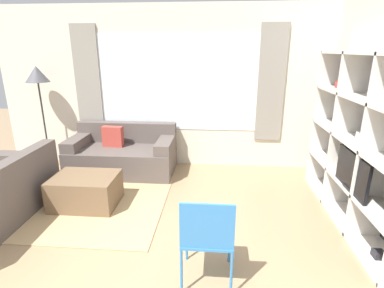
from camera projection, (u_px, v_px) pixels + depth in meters
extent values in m
cube|color=beige|center=(178.00, 89.00, 5.11)|extent=(6.23, 0.07, 2.70)
cube|color=white|center=(177.00, 83.00, 5.04)|extent=(2.77, 0.01, 1.60)
cube|color=gray|center=(88.00, 82.00, 5.15)|extent=(0.44, 0.03, 1.90)
cube|color=gray|center=(271.00, 84.00, 4.90)|extent=(0.44, 0.03, 1.90)
cube|color=tan|center=(73.00, 202.00, 4.09)|extent=(2.51, 1.92, 0.01)
cube|color=#232328|center=(379.00, 143.00, 3.38)|extent=(0.02, 2.28, 1.98)
cube|color=silver|center=(378.00, 153.00, 3.04)|extent=(0.40, 0.04, 1.98)
cube|color=silver|center=(347.00, 133.00, 3.76)|extent=(0.40, 0.04, 1.98)
cube|color=silver|center=(326.00, 120.00, 4.48)|extent=(0.40, 0.04, 1.98)
cube|color=silver|center=(347.00, 217.00, 3.69)|extent=(0.40, 2.28, 0.04)
cube|color=silver|center=(354.00, 182.00, 3.55)|extent=(0.40, 2.28, 0.04)
cube|color=silver|center=(361.00, 142.00, 3.40)|extent=(0.40, 2.28, 0.04)
cube|color=silver|center=(369.00, 99.00, 3.25)|extent=(0.40, 2.28, 0.04)
cube|color=silver|center=(377.00, 53.00, 3.10)|extent=(0.40, 2.28, 0.04)
cube|color=black|center=(352.00, 172.00, 3.25)|extent=(0.04, 0.73, 0.42)
cube|color=black|center=(351.00, 189.00, 3.30)|extent=(0.10, 0.24, 0.03)
cylinder|color=red|center=(330.00, 156.00, 4.24)|extent=(0.06, 0.06, 0.07)
cylinder|color=#2856A8|center=(353.00, 177.00, 3.52)|extent=(0.08, 0.08, 0.09)
cube|color=#232328|center=(378.00, 254.00, 2.94)|extent=(0.10, 0.10, 0.07)
cube|color=red|center=(339.00, 85.00, 3.99)|extent=(0.08, 0.08, 0.09)
cylinder|color=white|center=(360.00, 136.00, 3.39)|extent=(0.09, 0.09, 0.10)
cube|color=#564C47|center=(123.00, 160.00, 5.02)|extent=(1.72, 0.87, 0.44)
cube|color=#564C47|center=(127.00, 132.00, 5.23)|extent=(1.72, 0.18, 0.35)
cube|color=#564C47|center=(78.00, 142.00, 4.99)|extent=(0.24, 0.81, 0.17)
cube|color=#564C47|center=(166.00, 144.00, 4.87)|extent=(0.24, 0.81, 0.17)
cube|color=#AD3D33|center=(113.00, 137.00, 4.98)|extent=(0.35, 0.15, 0.34)
cube|color=#564C47|center=(3.00, 180.00, 3.33)|extent=(0.18, 1.97, 0.35)
cube|color=#564C47|center=(24.00, 159.00, 4.20)|extent=(0.81, 0.24, 0.17)
cube|color=brown|center=(86.00, 191.00, 3.95)|extent=(0.83, 0.61, 0.42)
cylinder|color=black|center=(51.00, 164.00, 5.40)|extent=(0.26, 0.26, 0.02)
cylinder|color=#2D2D30|center=(45.00, 125.00, 5.18)|extent=(0.03, 0.03, 1.45)
cone|color=#4C4C51|center=(37.00, 74.00, 4.92)|extent=(0.38, 0.38, 0.26)
cylinder|color=#3375B7|center=(229.00, 242.00, 2.88)|extent=(0.02, 0.02, 0.44)
cylinder|color=#3375B7|center=(187.00, 240.00, 2.92)|extent=(0.02, 0.02, 0.44)
cylinder|color=#3375B7|center=(231.00, 275.00, 2.47)|extent=(0.02, 0.02, 0.44)
cylinder|color=#3375B7|center=(181.00, 272.00, 2.50)|extent=(0.02, 0.02, 0.44)
cube|color=#3375B7|center=(208.00, 234.00, 2.62)|extent=(0.44, 0.46, 0.02)
cube|color=#3375B7|center=(207.00, 226.00, 2.36)|extent=(0.44, 0.02, 0.40)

